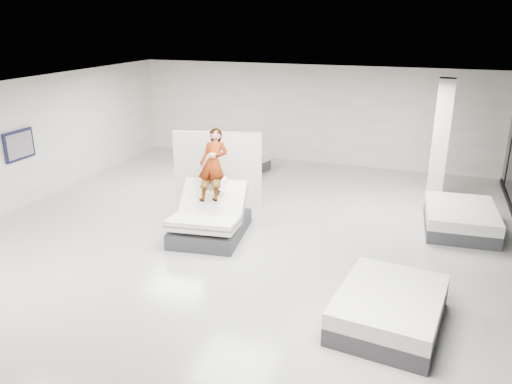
% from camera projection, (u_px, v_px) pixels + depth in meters
% --- Properties ---
extents(room, '(14.00, 14.04, 3.20)m').
position_uv_depth(room, '(231.00, 174.00, 10.15)').
color(room, '#BBB8B0').
rests_on(room, ground).
extents(hero_bed, '(1.68, 2.09, 1.26)m').
position_uv_depth(hero_bed, '(210.00, 221.00, 11.03)').
color(hero_bed, '#39393E').
rests_on(hero_bed, floor).
extents(person, '(0.82, 1.69, 1.31)m').
position_uv_depth(person, '(213.00, 178.00, 11.05)').
color(person, slate).
rests_on(person, hero_bed).
extents(remote, '(0.07, 0.15, 0.08)m').
position_uv_depth(remote, '(219.00, 193.00, 10.75)').
color(remote, black).
rests_on(remote, person).
extents(divider_panel, '(2.15, 0.65, 1.99)m').
position_uv_depth(divider_panel, '(218.00, 171.00, 12.46)').
color(divider_panel, silver).
rests_on(divider_panel, floor).
extents(flat_bed_right_far, '(1.63, 2.10, 0.55)m').
position_uv_depth(flat_bed_right_far, '(460.00, 219.00, 11.39)').
color(flat_bed_right_far, '#39393E').
rests_on(flat_bed_right_far, floor).
extents(flat_bed_right_near, '(1.77, 2.22, 0.56)m').
position_uv_depth(flat_bed_right_near, '(389.00, 309.00, 7.86)').
color(flat_bed_right_near, '#39393E').
rests_on(flat_bed_right_near, floor).
extents(flat_bed_left_far, '(2.48, 2.12, 0.59)m').
position_uv_depth(flat_bed_left_far, '(229.00, 161.00, 15.89)').
color(flat_bed_left_far, '#39393E').
rests_on(flat_bed_left_far, floor).
extents(column, '(0.40, 0.40, 3.20)m').
position_uv_depth(column, '(440.00, 141.00, 12.89)').
color(column, silver).
rests_on(column, floor).
extents(wall_poster, '(0.06, 0.95, 0.75)m').
position_uv_depth(wall_poster, '(19.00, 145.00, 12.47)').
color(wall_poster, black).
rests_on(wall_poster, wall_left).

